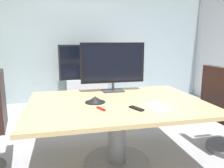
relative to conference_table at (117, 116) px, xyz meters
name	(u,v)px	position (x,y,z in m)	size (l,w,h in m)	color
ground_plane	(120,159)	(0.06, 0.06, -0.56)	(6.73, 6.73, 0.00)	#99999E
wall_back_glass_partition	(89,39)	(0.06, 2.93, 0.86)	(5.67, 0.10, 2.86)	#9EB2B7
conference_table	(117,116)	(0.00, 0.00, 0.00)	(1.91, 1.37, 0.73)	tan
tv_monitor	(113,64)	(0.07, 0.51, 0.53)	(0.84, 0.18, 0.64)	#333338
wall_display_unit	(87,84)	(-0.04, 2.57, -0.12)	(1.20, 0.36, 1.31)	#B7BABC
conference_phone	(95,100)	(-0.24, 0.02, 0.20)	(0.22, 0.22, 0.07)	black
remote_control	(136,108)	(0.12, -0.31, 0.18)	(0.05, 0.17, 0.02)	black
whiteboard_marker	(101,109)	(-0.22, -0.25, 0.18)	(0.13, 0.02, 0.02)	red
paper_notepad	(157,107)	(0.35, -0.29, 0.17)	(0.21, 0.30, 0.01)	white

